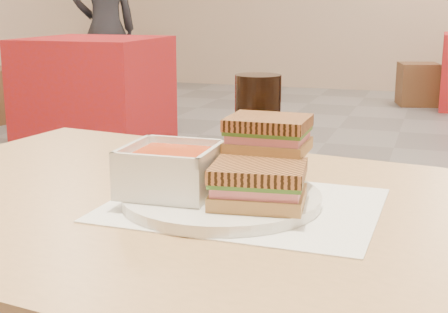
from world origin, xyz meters
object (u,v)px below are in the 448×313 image
(cola_glass, at_px, (258,124))
(bg_chair_2l, at_px, (418,84))
(plate, at_px, (222,198))
(bg_table_0, at_px, (96,93))
(patron_a, at_px, (106,29))
(soup_bowl, at_px, (171,172))
(main_table, at_px, (244,287))
(bg_chair_0r, at_px, (99,116))
(panini_lower, at_px, (258,184))

(cola_glass, xyz_separation_m, bg_chair_2l, (0.07, 5.81, -0.62))
(plate, height_order, bg_chair_2l, plate)
(cola_glass, distance_m, bg_table_0, 3.67)
(cola_glass, distance_m, patron_a, 5.00)
(soup_bowl, bearing_deg, patron_a, 119.89)
(main_table, relative_size, bg_chair_2l, 2.77)
(main_table, distance_m, bg_chair_0r, 3.97)
(plate, xyz_separation_m, soup_bowl, (-0.07, -0.02, 0.04))
(soup_bowl, bearing_deg, plate, 16.36)
(plate, xyz_separation_m, bg_table_0, (-2.04, 3.20, -0.37))
(cola_glass, bearing_deg, bg_table_0, 124.11)
(main_table, relative_size, plate, 4.68)
(soup_bowl, bearing_deg, bg_chair_2l, 88.75)
(soup_bowl, distance_m, patron_a, 5.14)
(main_table, xyz_separation_m, bg_chair_2l, (0.03, 6.01, -0.42))
(cola_glass, distance_m, bg_chair_2l, 5.85)
(soup_bowl, height_order, panini_lower, soup_bowl)
(plate, distance_m, patron_a, 5.16)
(panini_lower, relative_size, bg_chair_2l, 0.28)
(plate, distance_m, bg_chair_0r, 3.96)
(bg_table_0, bearing_deg, plate, -57.45)
(cola_glass, bearing_deg, bg_chair_2l, 89.33)
(bg_table_0, distance_m, bg_chair_2l, 3.51)
(soup_bowl, height_order, bg_table_0, soup_bowl)
(plate, xyz_separation_m, bg_chair_0r, (-2.09, 3.31, -0.55))
(cola_glass, relative_size, patron_a, 0.10)
(cola_glass, xyz_separation_m, bg_chair_0r, (-2.09, 3.13, -0.62))
(main_table, xyz_separation_m, bg_table_0, (-2.08, 3.21, -0.24))
(patron_a, bearing_deg, plate, -59.36)
(plate, height_order, panini_lower, panini_lower)
(main_table, bearing_deg, panini_lower, -43.57)
(bg_chair_0r, distance_m, patron_a, 1.38)
(bg_table_0, bearing_deg, soup_bowl, -58.45)
(bg_table_0, height_order, bg_chair_2l, bg_table_0)
(bg_table_0, distance_m, bg_chair_0r, 0.22)
(main_table, distance_m, cola_glass, 0.28)
(main_table, bearing_deg, patron_a, 120.93)
(main_table, relative_size, bg_chair_0r, 3.06)
(main_table, bearing_deg, bg_table_0, 122.94)
(cola_glass, relative_size, bg_chair_2l, 0.34)
(main_table, bearing_deg, soup_bowl, -174.28)
(soup_bowl, relative_size, cola_glass, 0.80)
(panini_lower, distance_m, bg_chair_2l, 6.06)
(cola_glass, bearing_deg, plate, -89.18)
(main_table, height_order, bg_table_0, bg_table_0)
(panini_lower, xyz_separation_m, bg_chair_0r, (-2.16, 3.35, -0.58))
(bg_chair_2l, distance_m, patron_a, 3.17)
(panini_lower, height_order, bg_chair_2l, panini_lower)
(bg_chair_0r, bearing_deg, cola_glass, -56.22)
(soup_bowl, height_order, patron_a, patron_a)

